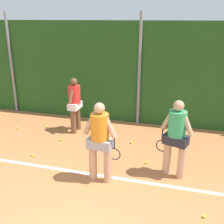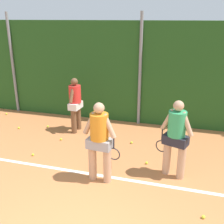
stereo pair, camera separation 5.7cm
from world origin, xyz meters
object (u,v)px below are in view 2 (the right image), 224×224
at_px(player_foreground_near, 100,138).
at_px(player_midcourt, 176,135).
at_px(tennis_ball_5, 61,139).
at_px(tennis_ball_6, 19,128).
at_px(tennis_ball_7, 6,114).
at_px(tennis_ball_10, 48,126).
at_px(tennis_ball_4, 203,217).
at_px(tennis_ball_8, 147,163).
at_px(tennis_ball_0, 33,155).
at_px(tennis_ball_2, 132,142).
at_px(player_backcourt_far, 75,102).

height_order(player_foreground_near, player_midcourt, player_foreground_near).
xyz_separation_m(tennis_ball_5, tennis_ball_6, (-1.70, 0.40, 0.00)).
xyz_separation_m(tennis_ball_7, tennis_ball_10, (2.08, -0.67, 0.00)).
distance_m(tennis_ball_4, tennis_ball_6, 6.24).
bearing_deg(tennis_ball_8, tennis_ball_10, 157.80).
relative_size(tennis_ball_7, tennis_ball_10, 1.00).
height_order(tennis_ball_0, tennis_ball_6, same).
distance_m(tennis_ball_7, tennis_ball_10, 2.18).
bearing_deg(player_midcourt, tennis_ball_6, 4.24).
bearing_deg(player_midcourt, tennis_ball_7, -1.54).
bearing_deg(tennis_ball_5, tennis_ball_0, -105.00).
distance_m(tennis_ball_5, tennis_ball_8, 2.73).
height_order(player_foreground_near, tennis_ball_4, player_foreground_near).
bearing_deg(player_midcourt, tennis_ball_2, -27.35).
distance_m(player_foreground_near, tennis_ball_10, 3.68).
height_order(tennis_ball_2, tennis_ball_4, same).
xyz_separation_m(player_foreground_near, tennis_ball_5, (-1.76, 1.62, -0.98)).
bearing_deg(player_midcourt, tennis_ball_10, -3.20).
relative_size(tennis_ball_2, tennis_ball_10, 1.00).
relative_size(player_midcourt, player_backcourt_far, 1.05).
height_order(player_foreground_near, tennis_ball_0, player_foreground_near).
xyz_separation_m(tennis_ball_0, tennis_ball_8, (2.94, 0.41, 0.00)).
bearing_deg(tennis_ball_8, player_midcourt, -26.39).
bearing_deg(tennis_ball_8, tennis_ball_7, 159.41).
relative_size(tennis_ball_5, tennis_ball_6, 1.00).
xyz_separation_m(tennis_ball_2, tennis_ball_6, (-3.76, 0.04, 0.00)).
relative_size(player_backcourt_far, tennis_ball_4, 25.96).
relative_size(tennis_ball_5, tennis_ball_8, 1.00).
height_order(tennis_ball_7, tennis_ball_8, same).
xyz_separation_m(tennis_ball_4, tennis_ball_7, (-6.88, 3.71, 0.00)).
bearing_deg(tennis_ball_8, player_backcourt_far, 149.87).
bearing_deg(tennis_ball_7, player_foreground_near, -33.05).
xyz_separation_m(player_midcourt, tennis_ball_7, (-6.24, 2.42, -0.97)).
relative_size(player_foreground_near, tennis_ball_8, 27.44).
bearing_deg(tennis_ball_0, player_foreground_near, -15.02).
bearing_deg(tennis_ball_2, tennis_ball_8, -59.60).
bearing_deg(tennis_ball_5, tennis_ball_6, 166.83).
bearing_deg(player_backcourt_far, tennis_ball_7, 80.67).
relative_size(player_backcourt_far, tennis_ball_10, 25.96).
bearing_deg(tennis_ball_2, player_foreground_near, -98.49).
bearing_deg(player_foreground_near, player_midcourt, 27.49).
xyz_separation_m(tennis_ball_0, tennis_ball_5, (0.29, 1.07, 0.00)).
bearing_deg(tennis_ball_4, tennis_ball_10, 147.62).
relative_size(tennis_ball_0, tennis_ball_5, 1.00).
distance_m(tennis_ball_0, tennis_ball_2, 2.74).
relative_size(tennis_ball_0, tennis_ball_8, 1.00).
height_order(player_backcourt_far, tennis_ball_7, player_backcourt_far).
bearing_deg(tennis_ball_8, tennis_ball_6, 166.33).
xyz_separation_m(player_backcourt_far, tennis_ball_5, (-0.17, -0.78, -0.93)).
height_order(tennis_ball_8, tennis_ball_10, same).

